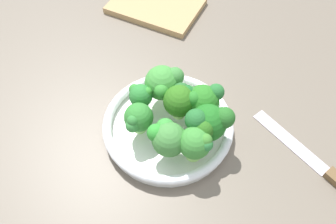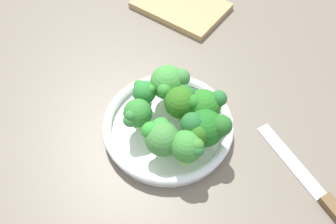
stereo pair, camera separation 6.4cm
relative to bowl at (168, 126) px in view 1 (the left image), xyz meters
The scene contains 12 objects.
ground_plane 5.05cm from the bowl, 33.44° to the left, with size 130.00×130.00×2.50cm, color #6B6053.
bowl is the anchor object (origin of this frame).
broccoli_floret_0 8.44cm from the bowl, 128.49° to the left, with size 7.03×7.09×7.43cm.
broccoli_floret_1 8.84cm from the bowl, 46.26° to the left, with size 6.62×6.82×7.20cm.
broccoli_floret_2 6.72cm from the bowl, 69.79° to the left, with size 6.00×6.49×7.48cm.
broccoli_floret_3 10.58cm from the bowl, 27.11° to the right, with size 6.01×5.69×7.18cm.
broccoli_floret_4 7.96cm from the bowl, behind, with size 5.05×4.48×6.00cm.
broccoli_floret_5 7.74cm from the bowl, 129.88° to the right, with size 5.37×6.16×6.38cm.
broccoli_floret_6 9.95cm from the bowl, ahead, with size 7.80×7.62×7.97cm.
broccoli_floret_7 8.37cm from the bowl, 60.20° to the right, with size 7.12×6.13×6.95cm.
knife 30.47cm from the bowl, 12.82° to the left, with size 25.69×11.78×1.50cm.
cutting_board 38.55cm from the bowl, 125.36° to the left, with size 22.64×15.69×1.60cm, color tan.
Camera 1 is at (15.52, -34.38, 57.85)cm, focal length 36.94 mm.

